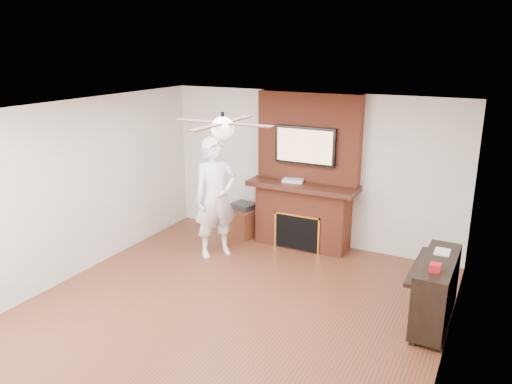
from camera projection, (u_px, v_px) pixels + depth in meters
The scene contains 12 objects.
room_shell at pixel (224, 219), 5.83m from camera, with size 5.36×5.86×2.86m.
fireplace at pixel (305, 187), 8.07m from camera, with size 1.78×0.64×2.50m.
tv at pixel (305, 146), 7.84m from camera, with size 1.00×0.08×0.60m.
ceiling_fan at pixel (223, 127), 5.52m from camera, with size 1.21×1.21×0.31m.
person at pixel (216, 198), 7.68m from camera, with size 0.69×0.46×1.88m, color white.
side_table at pixel (244, 220), 8.71m from camera, with size 0.61×0.61×0.57m.
piano at pixel (435, 289), 5.88m from camera, with size 0.48×1.26×0.91m.
cable_box at pixel (293, 181), 8.03m from camera, with size 0.33×0.19×0.05m, color silver.
candle_orange at pixel (284, 243), 8.23m from camera, with size 0.07×0.07×0.11m, color gold.
candle_green at pixel (297, 246), 8.14m from camera, with size 0.06×0.06×0.08m, color #2E7331.
candle_cream at pixel (299, 246), 8.12m from camera, with size 0.08×0.08×0.11m, color #F2EEC0.
candle_blue at pixel (310, 247), 8.10m from camera, with size 0.06×0.06×0.09m, color #3648A2.
Camera 1 is at (2.84, -4.72, 3.22)m, focal length 35.00 mm.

